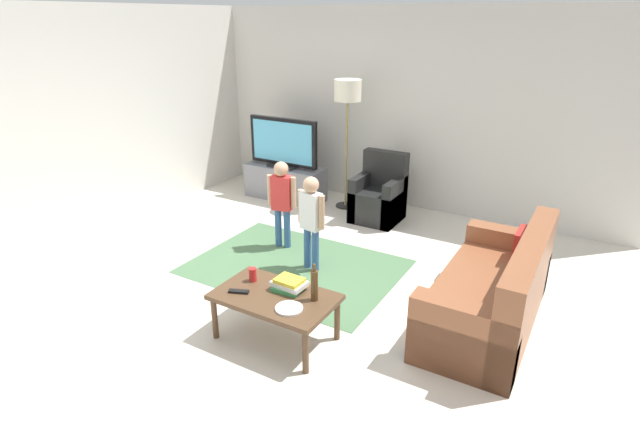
{
  "coord_description": "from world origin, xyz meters",
  "views": [
    {
      "loc": [
        2.44,
        -3.56,
        2.55
      ],
      "look_at": [
        0.0,
        0.6,
        0.65
      ],
      "focal_mm": 28.14,
      "sensor_mm": 36.0,
      "label": 1
    }
  ],
  "objects_px": {
    "tv": "(283,143)",
    "plate": "(289,308)",
    "couch": "(497,296)",
    "book_stack": "(289,284)",
    "tv_remote": "(239,291)",
    "soda_can": "(253,275)",
    "child_near_tv": "(282,197)",
    "armchair": "(379,198)",
    "floor_lamp": "(348,98)",
    "child_center": "(311,215)",
    "tv_stand": "(285,183)",
    "bottle": "(314,285)",
    "coffee_table": "(275,300)"
  },
  "relations": [
    {
      "from": "armchair",
      "to": "coffee_table",
      "type": "distance_m",
      "value": 2.94
    },
    {
      "from": "armchair",
      "to": "tv_stand",
      "type": "bearing_deg",
      "value": 178.54
    },
    {
      "from": "couch",
      "to": "bottle",
      "type": "bearing_deg",
      "value": -139.54
    },
    {
      "from": "couch",
      "to": "book_stack",
      "type": "height_order",
      "value": "couch"
    },
    {
      "from": "armchair",
      "to": "plate",
      "type": "bearing_deg",
      "value": -79.12
    },
    {
      "from": "child_center",
      "to": "soda_can",
      "type": "bearing_deg",
      "value": -85.12
    },
    {
      "from": "couch",
      "to": "bottle",
      "type": "distance_m",
      "value": 1.63
    },
    {
      "from": "armchair",
      "to": "plate",
      "type": "xyz_separation_m",
      "value": [
        0.58,
        -3.04,
        0.13
      ]
    },
    {
      "from": "floor_lamp",
      "to": "plate",
      "type": "distance_m",
      "value": 3.62
    },
    {
      "from": "child_center",
      "to": "tv",
      "type": "bearing_deg",
      "value": 131.46
    },
    {
      "from": "child_near_tv",
      "to": "child_center",
      "type": "distance_m",
      "value": 0.66
    },
    {
      "from": "child_near_tv",
      "to": "book_stack",
      "type": "bearing_deg",
      "value": -53.72
    },
    {
      "from": "plate",
      "to": "child_near_tv",
      "type": "bearing_deg",
      "value": 125.9
    },
    {
      "from": "floor_lamp",
      "to": "tv_remote",
      "type": "relative_size",
      "value": 10.47
    },
    {
      "from": "soda_can",
      "to": "tv",
      "type": "bearing_deg",
      "value": 119.53
    },
    {
      "from": "floor_lamp",
      "to": "child_near_tv",
      "type": "height_order",
      "value": "floor_lamp"
    },
    {
      "from": "child_near_tv",
      "to": "coffee_table",
      "type": "relative_size",
      "value": 1.04
    },
    {
      "from": "couch",
      "to": "bottle",
      "type": "height_order",
      "value": "couch"
    },
    {
      "from": "tv_remote",
      "to": "armchair",
      "type": "bearing_deg",
      "value": 69.2
    },
    {
      "from": "tv",
      "to": "bottle",
      "type": "distance_m",
      "value": 3.62
    },
    {
      "from": "soda_can",
      "to": "coffee_table",
      "type": "bearing_deg",
      "value": -18.43
    },
    {
      "from": "book_stack",
      "to": "coffee_table",
      "type": "bearing_deg",
      "value": -113.11
    },
    {
      "from": "child_center",
      "to": "tv_remote",
      "type": "bearing_deg",
      "value": -85.07
    },
    {
      "from": "tv_stand",
      "to": "tv",
      "type": "distance_m",
      "value": 0.6
    },
    {
      "from": "tv_stand",
      "to": "couch",
      "type": "distance_m",
      "value": 3.9
    },
    {
      "from": "tv",
      "to": "plate",
      "type": "bearing_deg",
      "value": -55.16
    },
    {
      "from": "armchair",
      "to": "soda_can",
      "type": "relative_size",
      "value": 7.5
    },
    {
      "from": "tv_remote",
      "to": "soda_can",
      "type": "distance_m",
      "value": 0.23
    },
    {
      "from": "couch",
      "to": "plate",
      "type": "xyz_separation_m",
      "value": [
        -1.32,
        -1.26,
        0.14
      ]
    },
    {
      "from": "tv_stand",
      "to": "book_stack",
      "type": "relative_size",
      "value": 4.24
    },
    {
      "from": "tv_stand",
      "to": "book_stack",
      "type": "distance_m",
      "value": 3.45
    },
    {
      "from": "floor_lamp",
      "to": "soda_can",
      "type": "height_order",
      "value": "floor_lamp"
    },
    {
      "from": "tv_stand",
      "to": "child_near_tv",
      "type": "xyz_separation_m",
      "value": [
        0.93,
        -1.42,
        0.38
      ]
    },
    {
      "from": "tv",
      "to": "bottle",
      "type": "xyz_separation_m",
      "value": [
        2.23,
        -2.83,
        -0.29
      ]
    },
    {
      "from": "plate",
      "to": "armchair",
      "type": "bearing_deg",
      "value": 100.88
    },
    {
      "from": "armchair",
      "to": "floor_lamp",
      "type": "relative_size",
      "value": 0.51
    },
    {
      "from": "floor_lamp",
      "to": "plate",
      "type": "relative_size",
      "value": 8.09
    },
    {
      "from": "armchair",
      "to": "coffee_table",
      "type": "height_order",
      "value": "armchair"
    },
    {
      "from": "tv",
      "to": "tv_remote",
      "type": "distance_m",
      "value": 3.48
    },
    {
      "from": "tv",
      "to": "couch",
      "type": "relative_size",
      "value": 0.61
    },
    {
      "from": "couch",
      "to": "tv_remote",
      "type": "distance_m",
      "value": 2.22
    },
    {
      "from": "child_near_tv",
      "to": "couch",
      "type": "bearing_deg",
      "value": -8.88
    },
    {
      "from": "bottle",
      "to": "soda_can",
      "type": "bearing_deg",
      "value": 180.0
    },
    {
      "from": "child_near_tv",
      "to": "bottle",
      "type": "bearing_deg",
      "value": -47.89
    },
    {
      "from": "plate",
      "to": "tv_stand",
      "type": "bearing_deg",
      "value": 124.65
    },
    {
      "from": "child_near_tv",
      "to": "tv_remote",
      "type": "xyz_separation_m",
      "value": [
        0.7,
        -1.66,
        -0.2
      ]
    },
    {
      "from": "tv_stand",
      "to": "armchair",
      "type": "xyz_separation_m",
      "value": [
        1.54,
        -0.04,
        0.05
      ]
    },
    {
      "from": "couch",
      "to": "armchair",
      "type": "xyz_separation_m",
      "value": [
        -1.91,
        1.77,
        0.01
      ]
    },
    {
      "from": "couch",
      "to": "tv",
      "type": "bearing_deg",
      "value": 152.57
    },
    {
      "from": "tv_stand",
      "to": "child_center",
      "type": "xyz_separation_m",
      "value": [
        1.51,
        -1.73,
        0.38
      ]
    }
  ]
}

